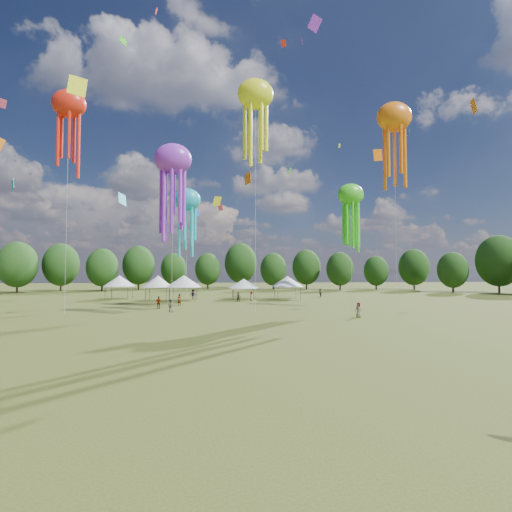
{
  "coord_description": "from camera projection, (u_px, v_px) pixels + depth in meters",
  "views": [
    {
      "loc": [
        -0.75,
        -10.48,
        4.93
      ],
      "look_at": [
        1.63,
        15.0,
        6.0
      ],
      "focal_mm": 25.85,
      "sensor_mm": 36.0,
      "label": 1
    }
  ],
  "objects": [
    {
      "name": "ground",
      "position": [
        248.0,
        448.0,
        10.29
      ],
      "size": [
        300.0,
        300.0,
        0.0
      ],
      "primitive_type": "plane",
      "color": "#384416",
      "rests_on": "ground"
    },
    {
      "name": "spectator_near",
      "position": [
        171.0,
        306.0,
        44.57
      ],
      "size": [
        0.85,
        0.73,
        1.53
      ],
      "primitive_type": "imported",
      "rotation": [
        0.0,
        0.0,
        2.91
      ],
      "color": "gray",
      "rests_on": "ground"
    },
    {
      "name": "spectators_far",
      "position": [
        239.0,
        297.0,
        58.16
      ],
      "size": [
        27.82,
        30.91,
        1.72
      ],
      "color": "gray",
      "rests_on": "ground"
    },
    {
      "name": "festival_tents",
      "position": [
        201.0,
        282.0,
        63.58
      ],
      "size": [
        35.2,
        11.09,
        4.31
      ],
      "color": "#47474C",
      "rests_on": "ground"
    },
    {
      "name": "show_kites",
      "position": [
        278.0,
        147.0,
        48.09
      ],
      "size": [
        48.7,
        15.03,
        30.41
      ],
      "color": "purple",
      "rests_on": "ground"
    },
    {
      "name": "small_kites",
      "position": [
        221.0,
        99.0,
        51.9
      ],
      "size": [
        69.74,
        60.71,
        45.24
      ],
      "color": "purple",
      "rests_on": "ground"
    },
    {
      "name": "treeline",
      "position": [
        206.0,
        263.0,
        72.39
      ],
      "size": [
        201.57,
        95.24,
        13.43
      ],
      "color": "#38281C",
      "rests_on": "ground"
    }
  ]
}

